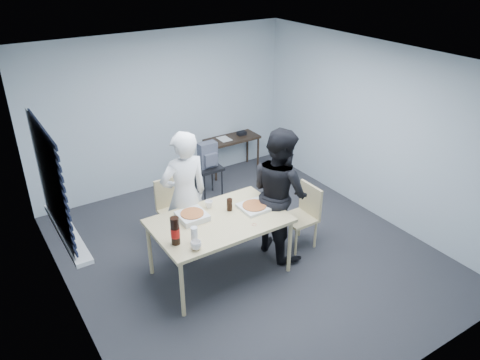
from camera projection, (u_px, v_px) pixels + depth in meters
room at (55, 189)px, 4.98m from camera, size 5.00×5.00×5.00m
dining_table at (219, 224)px, 5.69m from camera, size 1.62×1.03×0.79m
chair_far at (173, 205)px, 6.52m from camera, size 0.42×0.42×0.89m
chair_right at (304, 212)px, 6.36m from camera, size 0.42×0.42×0.89m
person_white at (185, 196)px, 5.98m from camera, size 0.65×0.42×1.77m
person_black at (280, 193)px, 6.06m from camera, size 0.47×0.86×1.77m
side_table at (232, 142)px, 8.41m from camera, size 0.98×0.44×0.65m
stool at (208, 172)px, 7.58m from camera, size 0.40×0.40×0.56m
backpack at (208, 155)px, 7.43m from camera, size 0.30×0.22×0.41m
pizza_box_a at (192, 216)px, 5.66m from camera, size 0.33×0.33×0.08m
pizza_box_b at (254, 207)px, 5.88m from camera, size 0.36×0.36×0.05m
mug_a at (196, 245)px, 5.10m from camera, size 0.17×0.17×0.10m
mug_b at (209, 204)px, 5.90m from camera, size 0.10×0.10×0.09m
cola_glass at (229, 205)px, 5.82m from camera, size 0.08×0.08×0.16m
soda_bottle at (175, 231)px, 5.14m from camera, size 0.11×0.11×0.33m
plastic_cups at (194, 235)px, 5.20m from camera, size 0.10×0.10×0.19m
rubber_band at (254, 225)px, 5.55m from camera, size 0.05×0.05×0.00m
papers at (224, 139)px, 8.32m from camera, size 0.28×0.32×0.00m
black_box at (242, 133)px, 8.49m from camera, size 0.18×0.15×0.07m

